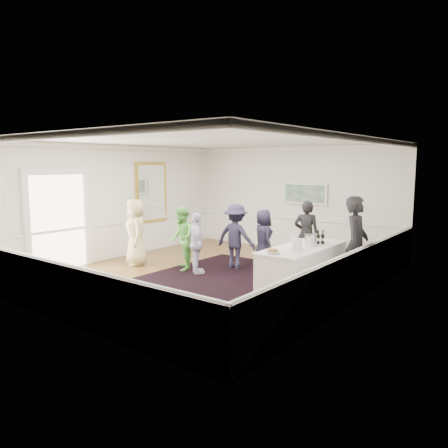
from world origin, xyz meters
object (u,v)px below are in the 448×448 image
Objects in this scene: serving_table at (303,270)px; guest_dark_b at (306,235)px; bartender at (356,244)px; guest_green at (182,239)px; guest_tan at (136,232)px; guest_navy at (263,238)px; guest_lilac at (197,244)px; nut_bowl at (273,251)px; ice_bucket at (311,240)px; guest_dark_a at (236,237)px.

guest_dark_b is (-0.98, 2.06, 0.37)m from serving_table.
guest_green is at bearing 93.08° from bartender.
guest_tan is at bearing 93.68° from bartender.
bartender is 1.34× the size of guest_navy.
guest_dark_b is (1.84, 2.15, 0.13)m from guest_lilac.
guest_navy reaches higher than nut_bowl.
guest_navy is (-1.94, 1.52, 0.25)m from serving_table.
bartender is at bearing 63.14° from nut_bowl.
nut_bowl is at bearing -99.53° from ice_bucket.
nut_bowl is at bearing 144.63° from bartender.
guest_navy reaches higher than guest_lilac.
guest_dark_b is at bearing 64.01° from guest_tan.
guest_dark_a is 6.38× the size of ice_bucket.
ice_bucket is (3.44, 0.22, 0.31)m from guest_green.
ice_bucket is at bearing 37.66° from guest_tan.
guest_tan reaches higher than guest_lilac.
nut_bowl is (-0.14, -0.99, 0.53)m from serving_table.
guest_green is at bearing 33.80° from guest_lilac.
guest_dark_a reaches higher than guest_navy.
guest_navy is (-0.96, -0.54, -0.12)m from guest_dark_b.
ice_bucket is (1.04, -1.87, 0.24)m from guest_dark_b.
guest_green is 6.17× the size of ice_bucket.
bartender is 5.63m from guest_tan.
ice_bucket is at bearing -178.86° from guest_navy.
guest_dark_b is 1.16× the size of guest_navy.
guest_dark_b is at bearing -90.46° from guest_lilac.
guest_lilac is at bearing 95.73° from bartender.
serving_table is 0.64m from ice_bucket.
bartender is 1.25× the size of guest_green.
bartender reaches higher than guest_tan.
serving_table is 1.25m from bartender.
guest_dark_b reaches higher than guest_lilac.
guest_navy is at bearing 141.88° from serving_table.
guest_dark_a is at bearing 88.14° from guest_navy.
guest_tan is 6.76× the size of ice_bucket.
guest_lilac reaches higher than serving_table.
serving_table is at bearing 128.06° from bartender.
guest_lilac is at bearing 38.93° from guest_green.
guest_green reaches higher than serving_table.
bartender is at bearing 43.26° from guest_tan.
nut_bowl is at bearing 28.70° from guest_green.
guest_green reaches higher than ice_bucket.
serving_table is 9.51× the size of nut_bowl.
guest_green is 3.46m from ice_bucket.
bartender is 3.73m from guest_lilac.
guest_lilac is 1.00× the size of guest_navy.
guest_tan is 1.06× the size of guest_dark_a.
guest_green is (1.33, 0.33, -0.08)m from guest_tan.
guest_tan is at bearing 68.81° from guest_navy.
guest_navy reaches higher than ice_bucket.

